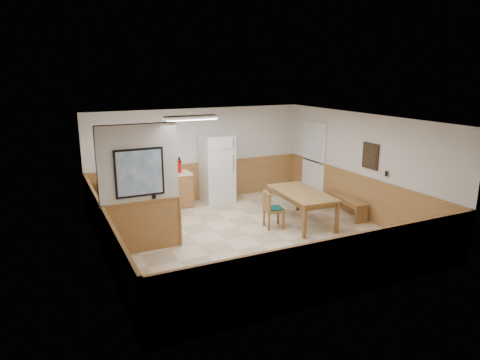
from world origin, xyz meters
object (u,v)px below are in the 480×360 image
refrigerator (217,169)px  dining_table (301,196)px  dining_bench (346,201)px  soap_bottle (114,175)px  fire_extinguisher (179,166)px  dining_chair (270,207)px

refrigerator → dining_table: refrigerator is taller
refrigerator → dining_bench: size_ratio=1.18×
refrigerator → soap_bottle: refrigerator is taller
fire_extinguisher → soap_bottle: size_ratio=1.96×
refrigerator → dining_bench: (2.44, -2.38, -0.57)m
fire_extinguisher → dining_table: bearing=-37.8°
dining_bench → soap_bottle: soap_bottle is taller
dining_table → fire_extinguisher: 3.27m
dining_bench → fire_extinguisher: (-3.48, 2.39, 0.74)m
fire_extinguisher → dining_chair: bearing=-50.0°
refrigerator → soap_bottle: size_ratio=8.72×
dining_table → fire_extinguisher: bearing=134.7°
refrigerator → fire_extinguisher: bearing=178.1°
dining_table → dining_bench: bearing=6.8°
dining_table → soap_bottle: size_ratio=9.14×
soap_bottle → dining_chair: bearing=-39.2°
dining_bench → dining_table: bearing=-168.5°
soap_bottle → refrigerator: bearing=-0.1°
dining_chair → refrigerator: bearing=106.2°
refrigerator → dining_chair: 2.47m
soap_bottle → dining_table: bearing=-33.0°
refrigerator → dining_chair: size_ratio=2.13×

